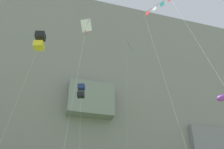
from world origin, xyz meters
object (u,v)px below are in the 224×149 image
Objects in this scene: kite_box_mid_center at (39,41)px; kite_banner_low_left at (129,71)px; kite_box_near_cliff at (81,91)px; kite_diamond_mid_right at (86,29)px; kite_banner_high_right at (164,15)px.

kite_box_mid_center is 19.52m from kite_banner_low_left.
kite_banner_low_left is at bearing 46.12° from kite_box_near_cliff.
kite_box_mid_center is 1.07× the size of kite_diamond_mid_right.
kite_box_near_cliff is at bearing 81.53° from kite_diamond_mid_right.
kite_banner_high_right is at bearing -67.95° from kite_box_near_cliff.
kite_box_mid_center reaches higher than kite_diamond_mid_right.
kite_banner_low_left reaches higher than kite_box_mid_center.
kite_box_mid_center is 7.71m from kite_diamond_mid_right.
kite_box_near_cliff is 0.78× the size of kite_diamond_mid_right.
kite_banner_low_left is (15.42, 10.85, 5.03)m from kite_box_mid_center.
kite_banner_high_right is 0.92× the size of kite_diamond_mid_right.
kite_banner_high_right is (10.36, -11.42, -3.53)m from kite_box_mid_center.
kite_diamond_mid_right is (-5.81, 5.49, 1.62)m from kite_banner_high_right.
kite_box_near_cliff is 17.89m from kite_banner_low_left.
kite_banner_low_left is (5.07, 22.27, 8.56)m from kite_banner_high_right.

